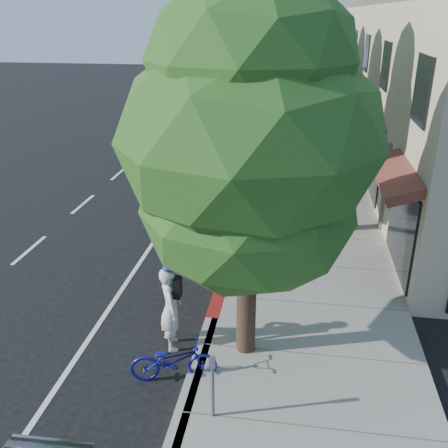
% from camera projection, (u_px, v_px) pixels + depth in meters
% --- Properties ---
extents(ground, '(120.00, 120.00, 0.00)m').
position_uv_depth(ground, '(219.00, 301.00, 12.56)').
color(ground, black).
rests_on(ground, ground).
extents(sidewalk, '(4.60, 56.00, 0.15)m').
position_uv_depth(sidewalk, '(310.00, 196.00, 19.49)').
color(sidewalk, gray).
rests_on(sidewalk, ground).
extents(curb, '(0.30, 56.00, 0.15)m').
position_uv_depth(curb, '(251.00, 193.00, 19.81)').
color(curb, '#9E998E').
rests_on(curb, ground).
extents(curb_red_segment, '(0.32, 4.00, 0.15)m').
position_uv_depth(curb_red_segment, '(225.00, 279.00, 13.44)').
color(curb_red_segment, maroon).
rests_on(curb_red_segment, ground).
extents(street_tree_0, '(4.79, 4.79, 7.42)m').
position_uv_depth(street_tree_0, '(250.00, 145.00, 8.84)').
color(street_tree_0, black).
rests_on(street_tree_0, ground).
extents(street_tree_1, '(4.44, 4.44, 8.08)m').
position_uv_depth(street_tree_1, '(272.00, 74.00, 14.08)').
color(street_tree_1, black).
rests_on(street_tree_1, ground).
extents(street_tree_2, '(4.72, 4.72, 7.74)m').
position_uv_depth(street_tree_2, '(282.00, 65.00, 19.66)').
color(street_tree_2, black).
rests_on(street_tree_2, ground).
extents(street_tree_3, '(4.79, 4.79, 7.71)m').
position_uv_depth(street_tree_3, '(287.00, 54.00, 25.13)').
color(street_tree_3, black).
rests_on(street_tree_3, ground).
extents(street_tree_4, '(4.51, 4.51, 8.00)m').
position_uv_depth(street_tree_4, '(291.00, 42.00, 30.48)').
color(street_tree_4, black).
rests_on(street_tree_4, ground).
extents(street_tree_5, '(4.19, 4.19, 7.67)m').
position_uv_depth(street_tree_5, '(293.00, 40.00, 36.01)').
color(street_tree_5, black).
rests_on(street_tree_5, ground).
extents(cyclist, '(0.66, 0.81, 1.90)m').
position_uv_depth(cyclist, '(171.00, 308.00, 10.50)').
color(cyclist, silver).
rests_on(cyclist, ground).
extents(bicycle, '(1.79, 0.96, 0.89)m').
position_uv_depth(bicycle, '(174.00, 360.00, 9.71)').
color(bicycle, navy).
rests_on(bicycle, ground).
extents(silver_suv, '(3.35, 6.60, 1.79)m').
position_uv_depth(silver_suv, '(230.00, 194.00, 17.28)').
color(silver_suv, silver).
rests_on(silver_suv, ground).
extents(dark_sedan, '(1.68, 4.20, 1.36)m').
position_uv_depth(dark_sedan, '(238.00, 139.00, 25.67)').
color(dark_sedan, black).
rests_on(dark_sedan, ground).
extents(white_pickup, '(2.74, 5.66, 1.59)m').
position_uv_depth(white_pickup, '(258.00, 130.00, 27.08)').
color(white_pickup, silver).
rests_on(white_pickup, ground).
extents(dark_suv_far, '(2.47, 4.87, 1.59)m').
position_uv_depth(dark_suv_far, '(252.00, 98.00, 37.35)').
color(dark_suv_far, black).
rests_on(dark_suv_far, ground).
extents(pedestrian, '(1.07, 1.00, 1.74)m').
position_uv_depth(pedestrian, '(288.00, 159.00, 21.01)').
color(pedestrian, black).
rests_on(pedestrian, sidewalk).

